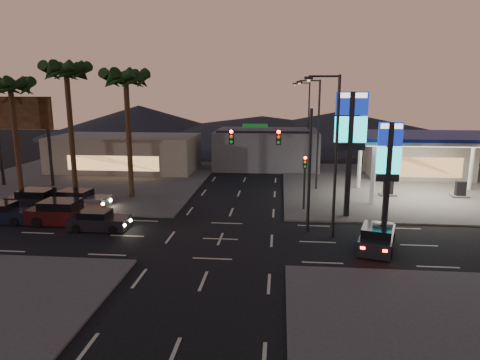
# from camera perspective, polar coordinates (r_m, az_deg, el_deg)

# --- Properties ---
(ground) EXTENTS (140.00, 140.00, 0.00)m
(ground) POSITION_cam_1_polar(r_m,az_deg,el_deg) (26.95, -2.63, -7.86)
(ground) COLOR black
(ground) RESTS_ON ground
(corner_lot_ne) EXTENTS (24.00, 24.00, 0.12)m
(corner_lot_ne) POSITION_cam_1_polar(r_m,az_deg,el_deg) (43.87, 21.68, -0.83)
(corner_lot_ne) COLOR #47443F
(corner_lot_ne) RESTS_ON ground
(corner_lot_nw) EXTENTS (24.00, 24.00, 0.12)m
(corner_lot_nw) POSITION_cam_1_polar(r_m,az_deg,el_deg) (46.43, -19.70, -0.01)
(corner_lot_nw) COLOR #47443F
(corner_lot_nw) RESTS_ON ground
(gas_station) EXTENTS (12.20, 8.20, 5.47)m
(gas_station) POSITION_cam_1_polar(r_m,az_deg,el_deg) (39.32, 23.84, 5.03)
(gas_station) COLOR silver
(gas_station) RESTS_ON ground
(convenience_store) EXTENTS (10.00, 6.00, 4.00)m
(convenience_store) POSITION_cam_1_polar(r_m,az_deg,el_deg) (48.81, 22.51, 2.65)
(convenience_store) COLOR #726B5B
(convenience_store) RESTS_ON ground
(pylon_sign_tall) EXTENTS (2.20, 0.35, 9.00)m
(pylon_sign_tall) POSITION_cam_1_polar(r_m,az_deg,el_deg) (31.10, 14.53, 6.53)
(pylon_sign_tall) COLOR black
(pylon_sign_tall) RESTS_ON ground
(pylon_sign_short) EXTENTS (1.60, 0.35, 7.00)m
(pylon_sign_short) POSITION_cam_1_polar(r_m,az_deg,el_deg) (30.83, 19.24, 2.94)
(pylon_sign_short) COLOR black
(pylon_sign_short) RESTS_ON ground
(traffic_signal_mast) EXTENTS (6.10, 0.39, 8.00)m
(traffic_signal_mast) POSITION_cam_1_polar(r_m,az_deg,el_deg) (27.36, 5.68, 3.69)
(traffic_signal_mast) COLOR black
(traffic_signal_mast) RESTS_ON ground
(pedestal_signal) EXTENTS (0.32, 0.39, 4.30)m
(pedestal_signal) POSITION_cam_1_polar(r_m,az_deg,el_deg) (32.73, 8.62, 0.89)
(pedestal_signal) COLOR black
(pedestal_signal) RESTS_ON ground
(streetlight_near) EXTENTS (2.14, 0.25, 10.00)m
(streetlight_near) POSITION_cam_1_polar(r_m,az_deg,el_deg) (26.51, 12.30, 4.28)
(streetlight_near) COLOR black
(streetlight_near) RESTS_ON ground
(streetlight_mid) EXTENTS (2.14, 0.25, 10.00)m
(streetlight_mid) POSITION_cam_1_polar(r_m,az_deg,el_deg) (39.37, 10.10, 6.80)
(streetlight_mid) COLOR black
(streetlight_mid) RESTS_ON ground
(streetlight_far) EXTENTS (2.14, 0.25, 10.00)m
(streetlight_far) POSITION_cam_1_polar(r_m,az_deg,el_deg) (53.30, 8.91, 8.15)
(streetlight_far) COLOR black
(streetlight_far) RESTS_ON ground
(palm_a) EXTENTS (4.41, 4.41, 10.86)m
(palm_a) POSITION_cam_1_polar(r_m,az_deg,el_deg) (36.82, -14.95, 12.03)
(palm_a) COLOR black
(palm_a) RESTS_ON ground
(palm_b) EXTENTS (4.41, 4.41, 11.46)m
(palm_b) POSITION_cam_1_polar(r_m,az_deg,el_deg) (38.82, -22.10, 12.35)
(palm_b) COLOR black
(palm_b) RESTS_ON ground
(palm_c) EXTENTS (4.41, 4.41, 10.26)m
(palm_c) POSITION_cam_1_polar(r_m,az_deg,el_deg) (41.33, -28.25, 10.22)
(palm_c) COLOR black
(palm_c) RESTS_ON ground
(billboard) EXTENTS (6.00, 0.30, 8.50)m
(billboard) POSITION_cam_1_polar(r_m,az_deg,el_deg) (45.17, -27.09, 7.12)
(billboard) COLOR black
(billboard) RESTS_ON ground
(building_far_west) EXTENTS (16.00, 8.00, 4.00)m
(building_far_west) POSITION_cam_1_polar(r_m,az_deg,el_deg) (50.78, -14.97, 3.49)
(building_far_west) COLOR #726B5B
(building_far_west) RESTS_ON ground
(building_far_mid) EXTENTS (12.00, 9.00, 4.40)m
(building_far_mid) POSITION_cam_1_polar(r_m,az_deg,el_deg) (51.59, 3.58, 4.22)
(building_far_mid) COLOR #4C4C51
(building_far_mid) RESTS_ON ground
(hill_left) EXTENTS (40.00, 40.00, 6.00)m
(hill_left) POSITION_cam_1_polar(r_m,az_deg,el_deg) (89.98, -13.27, 7.75)
(hill_left) COLOR black
(hill_left) RESTS_ON ground
(hill_right) EXTENTS (50.00, 50.00, 5.00)m
(hill_right) POSITION_cam_1_polar(r_m,az_deg,el_deg) (86.11, 13.10, 7.25)
(hill_right) COLOR black
(hill_right) RESTS_ON ground
(hill_center) EXTENTS (60.00, 60.00, 4.00)m
(hill_center) POSITION_cam_1_polar(r_m,az_deg,el_deg) (85.47, 2.99, 7.17)
(hill_center) COLOR black
(hill_center) RESTS_ON ground
(car_lane_a_front) EXTENTS (4.04, 1.76, 1.30)m
(car_lane_a_front) POSITION_cam_1_polar(r_m,az_deg,el_deg) (29.97, -18.37, -5.20)
(car_lane_a_front) COLOR black
(car_lane_a_front) RESTS_ON ground
(car_lane_a_mid) EXTENTS (5.11, 2.19, 1.65)m
(car_lane_a_mid) POSITION_cam_1_polar(r_m,az_deg,el_deg) (32.07, -22.34, -4.08)
(car_lane_a_mid) COLOR black
(car_lane_a_mid) RESTS_ON ground
(car_lane_a_rear) EXTENTS (4.31, 1.90, 1.39)m
(car_lane_a_rear) POSITION_cam_1_polar(r_m,az_deg,el_deg) (34.37, -29.17, -3.89)
(car_lane_a_rear) COLOR black
(car_lane_a_rear) RESTS_ON ground
(car_lane_b_front) EXTENTS (4.74, 2.23, 1.51)m
(car_lane_b_front) POSITION_cam_1_polar(r_m,az_deg,el_deg) (35.60, -20.70, -2.53)
(car_lane_b_front) COLOR #59595C
(car_lane_b_front) RESTS_ON ground
(car_lane_b_mid) EXTENTS (4.92, 2.13, 1.59)m
(car_lane_b_mid) POSITION_cam_1_polar(r_m,az_deg,el_deg) (36.57, -25.15, -2.46)
(car_lane_b_mid) COLOR black
(car_lane_b_mid) RESTS_ON ground
(suv_station) EXTENTS (2.94, 4.59, 1.43)m
(suv_station) POSITION_cam_1_polar(r_m,az_deg,el_deg) (26.43, 17.81, -7.33)
(suv_station) COLOR black
(suv_station) RESTS_ON ground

